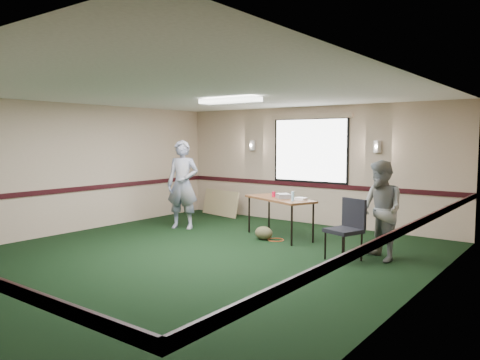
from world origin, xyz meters
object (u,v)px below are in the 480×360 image
Objects in this scene: folding_table at (280,201)px; conference_chair at (348,224)px; projector at (283,196)px; person_left at (183,185)px; person_right at (381,211)px.

folding_table is 1.72× the size of conference_chair.
conference_chair is (1.71, -0.76, -0.26)m from projector.
projector is 1.88m from conference_chair.
folding_table is 0.15m from projector.
person_left reaches higher than folding_table.
folding_table is at bearing 175.30° from conference_chair.
folding_table is at bearing -155.32° from projector.
projector is at bearing -155.36° from person_right.
person_left is 1.19× the size of person_right.
folding_table is 6.09× the size of projector.
person_left reaches higher than projector.
projector is 2.20m from person_right.
person_left is (-2.30, -0.44, 0.13)m from projector.
person_left is (-2.20, -0.47, 0.23)m from folding_table.
projector is at bearing -12.30° from person_left.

